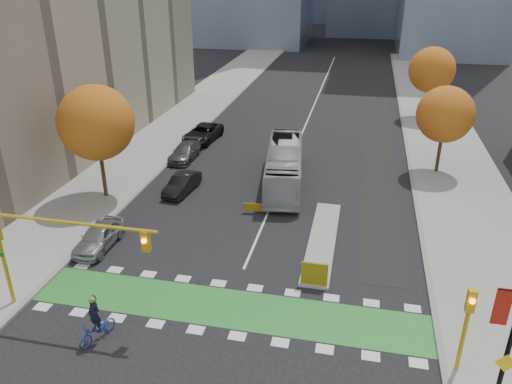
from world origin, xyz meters
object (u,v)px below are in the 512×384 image
at_px(bus, 284,166).
at_px(parked_car_c, 185,152).
at_px(tree_east_far, 432,70).
at_px(parked_car_a, 99,236).
at_px(parked_car_b, 182,184).
at_px(hazard_board, 314,274).
at_px(parked_car_d, 203,133).
at_px(tree_east_near, 445,115).
at_px(traffic_signal_west, 46,240).
at_px(traffic_signal_east, 467,319).
at_px(tree_west, 96,123).
at_px(cyclist, 96,326).

relative_size(bus, parked_car_c, 2.37).
bearing_deg(tree_east_far, parked_car_a, -123.48).
bearing_deg(parked_car_b, hazard_board, -35.82).
bearing_deg(parked_car_d, tree_east_near, -4.10).
bearing_deg(hazard_board, parked_car_c, 128.43).
bearing_deg(parked_car_a, hazard_board, -5.79).
relative_size(traffic_signal_west, traffic_signal_east, 2.08).
relative_size(tree_east_near, parked_car_d, 1.29).
relative_size(tree_east_far, traffic_signal_west, 0.90).
height_order(bus, parked_car_b, bus).
height_order(traffic_signal_west, parked_car_b, traffic_signal_west).
height_order(tree_east_far, parked_car_a, tree_east_far).
relative_size(hazard_board, tree_west, 0.17).
relative_size(traffic_signal_west, parked_car_c, 1.85).
bearing_deg(bus, tree_east_near, 15.46).
height_order(traffic_signal_west, parked_car_c, traffic_signal_west).
height_order(tree_east_far, parked_car_d, tree_east_far).
bearing_deg(traffic_signal_west, tree_west, 108.02).
height_order(cyclist, bus, bus).
height_order(traffic_signal_west, cyclist, traffic_signal_west).
distance_m(cyclist, parked_car_a, 8.42).
xyz_separation_m(traffic_signal_west, bus, (8.19, 17.59, -2.51)).
xyz_separation_m(tree_west, bus, (12.26, 5.08, -4.09)).
xyz_separation_m(tree_east_near, cyclist, (-17.10, -23.97, -4.07)).
relative_size(tree_west, bus, 0.75).
height_order(hazard_board, tree_east_far, tree_east_far).
bearing_deg(parked_car_d, parked_car_b, -73.98).
relative_size(traffic_signal_west, cyclist, 3.58).
bearing_deg(cyclist, traffic_signal_east, 25.98).
bearing_deg(bus, tree_east_far, 52.39).
distance_m(hazard_board, tree_east_near, 19.93).
xyz_separation_m(bus, parked_car_a, (-9.26, -11.58, -0.79)).
bearing_deg(parked_car_d, parked_car_a, -84.40).
bearing_deg(parked_car_b, traffic_signal_east, -33.64).
bearing_deg(tree_east_near, parked_car_a, -141.84).
xyz_separation_m(tree_east_far, traffic_signal_east, (-2.00, -38.51, -2.51)).
height_order(cyclist, parked_car_c, cyclist).
bearing_deg(parked_car_c, hazard_board, -51.04).
relative_size(cyclist, bus, 0.22).
relative_size(hazard_board, bus, 0.13).
xyz_separation_m(traffic_signal_east, parked_car_b, (-17.37, 14.52, -2.06)).
bearing_deg(cyclist, traffic_signal_west, 173.38).
bearing_deg(tree_east_near, traffic_signal_east, -93.81).
height_order(tree_east_near, tree_east_far, tree_east_far).
bearing_deg(parked_car_c, traffic_signal_west, -86.56).
xyz_separation_m(bus, parked_car_d, (-9.26, 8.51, -0.76)).
height_order(parked_car_b, parked_car_d, parked_car_d).
bearing_deg(cyclist, tree_east_near, 75.13).
relative_size(tree_west, cyclist, 3.46).
bearing_deg(tree_east_far, traffic_signal_east, -92.97).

